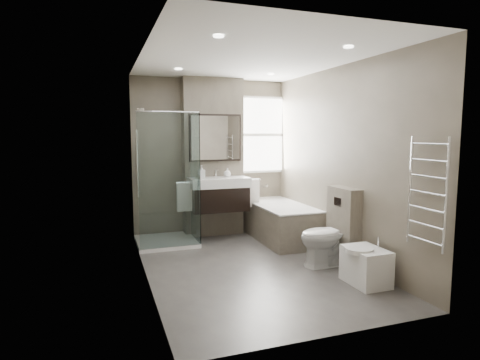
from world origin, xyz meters
name	(u,v)px	position (x,y,z in m)	size (l,w,h in m)	color
room	(251,166)	(0.00, 0.00, 1.30)	(2.70, 3.90, 2.70)	#474341
vanity_pier	(213,158)	(0.00, 1.77, 1.30)	(1.00, 0.25, 2.60)	#645C4F
vanity	(219,194)	(0.00, 1.43, 0.74)	(0.95, 0.47, 0.66)	black
mirror_cabinet	(215,138)	(0.00, 1.61, 1.63)	(0.86, 0.08, 0.76)	black
towel_left	(185,197)	(-0.56, 1.40, 0.72)	(0.24, 0.06, 0.44)	silver
towel_right	(252,193)	(0.56, 1.40, 0.72)	(0.24, 0.06, 0.44)	silver
shower_enclosure	(173,213)	(-0.75, 1.35, 0.49)	(0.90, 0.90, 2.00)	white
bathtub	(280,220)	(0.92, 1.10, 0.32)	(0.75, 1.60, 0.57)	#645C4F
window	(261,135)	(0.90, 1.88, 1.68)	(0.98, 0.06, 1.33)	white
toilet	(329,236)	(0.97, -0.29, 0.39)	(0.44, 0.76, 0.78)	white
cistern_box	(343,225)	(1.21, -0.25, 0.50)	(0.19, 0.55, 1.00)	#645C4F
bidet	(365,265)	(1.01, -1.00, 0.22)	(0.44, 0.51, 0.53)	white
towel_radiator	(427,193)	(1.25, -1.60, 1.12)	(0.03, 0.49, 1.10)	silver
soap_bottle_a	(202,172)	(-0.28, 1.41, 1.10)	(0.09, 0.09, 0.20)	white
soap_bottle_b	(227,172)	(0.16, 1.49, 1.07)	(0.11, 0.11, 0.15)	white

